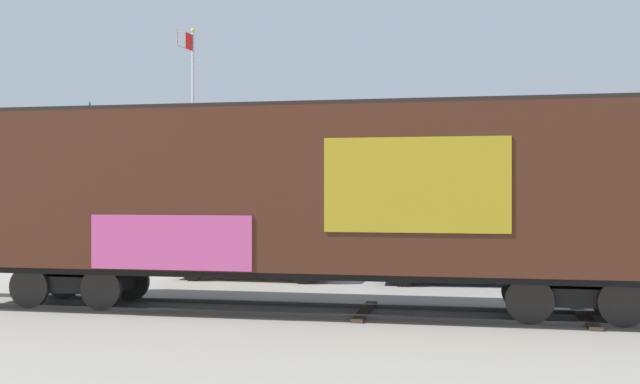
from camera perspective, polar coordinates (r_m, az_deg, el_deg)
ground_plane at (r=16.26m, az=-3.88°, el=-9.01°), size 260.00×260.00×0.00m
track at (r=15.83m, az=4.66°, el=-9.12°), size 60.01×2.76×0.08m
freight_car at (r=15.86m, az=-0.73°, el=-0.07°), size 15.92×3.09×4.48m
flagpole at (r=30.18m, az=-9.86°, el=5.69°), size 0.28×1.35×9.07m
hillside at (r=89.51m, az=7.87°, el=1.31°), size 158.62×37.61×13.02m
parked_car_tan at (r=21.92m, az=-5.12°, el=-4.38°), size 4.80×2.11×1.68m
parked_car_blue at (r=20.99m, az=10.78°, el=-4.59°), size 4.87×2.05×1.71m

